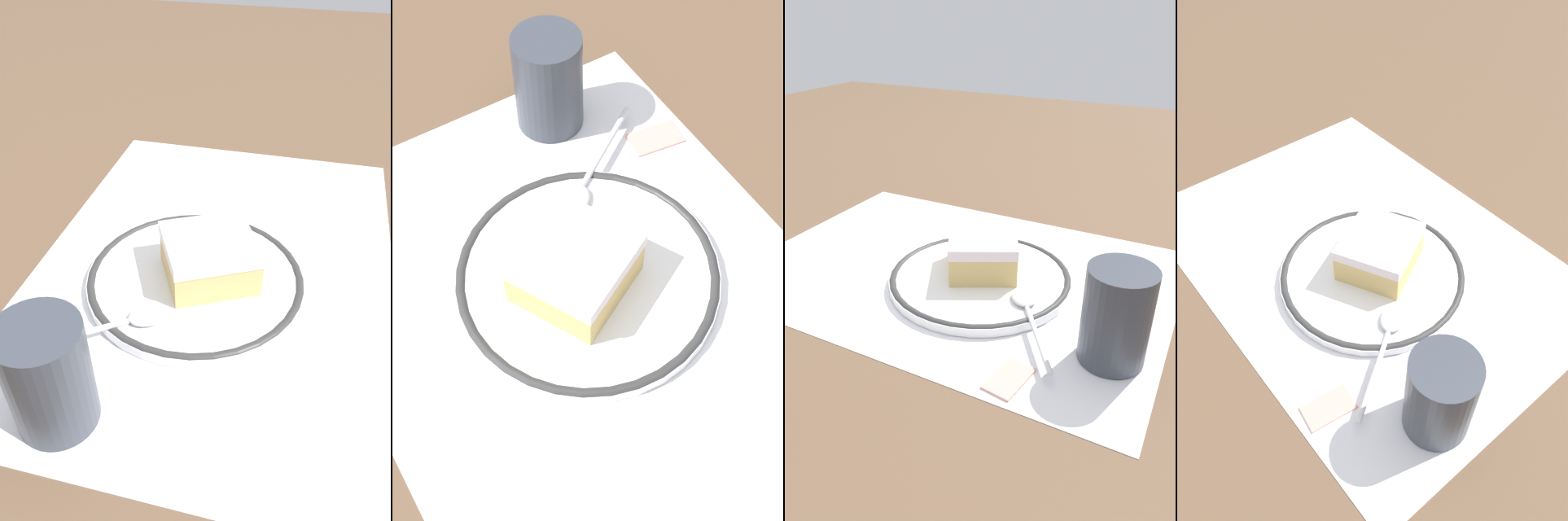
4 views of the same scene
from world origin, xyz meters
The scene contains 8 objects.
ground_plane centered at (0.00, 0.00, 0.00)m, with size 2.40×2.40×0.00m, color brown.
placemat centered at (0.00, 0.00, 0.00)m, with size 0.53×0.37×0.00m, color white.
plate centered at (0.04, -0.01, 0.01)m, with size 0.22×0.22×0.01m.
cake_slice centered at (0.04, 0.00, 0.04)m, with size 0.11×0.11×0.05m.
spoon centered at (0.12, -0.06, 0.02)m, with size 0.09×0.13×0.01m.
cup centered at (0.21, -0.08, 0.04)m, with size 0.06×0.06×0.10m.
napkin centered at (-0.12, 0.08, 0.00)m, with size 0.12×0.11×0.00m, color white.
sugar_packet centered at (0.14, -0.15, 0.00)m, with size 0.05×0.03×0.01m, color #E5998C.
Camera 2 is at (-0.24, 0.16, 0.53)m, focal length 50.74 mm.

